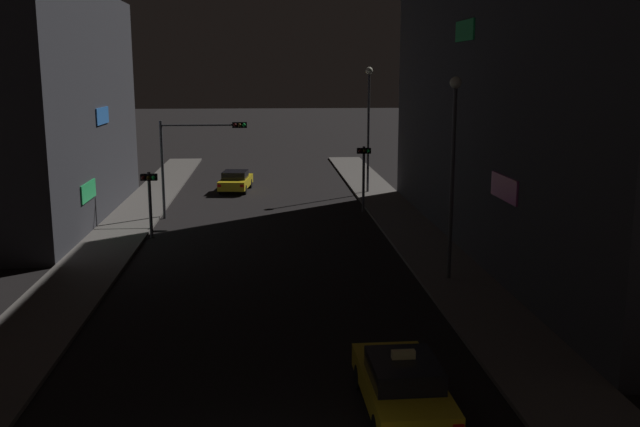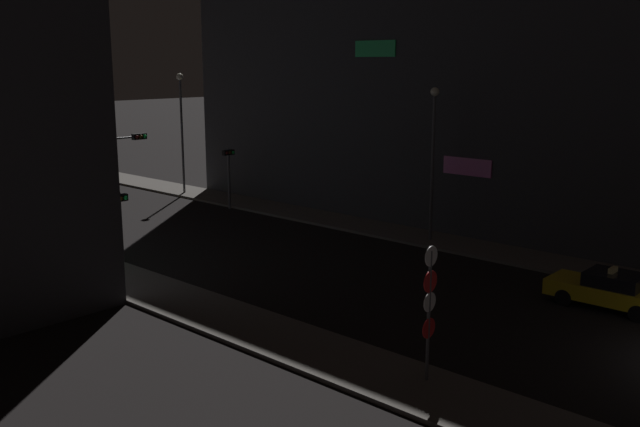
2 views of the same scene
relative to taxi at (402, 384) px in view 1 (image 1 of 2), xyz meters
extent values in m
cube|color=#5B5651|center=(-10.59, 21.79, -0.66)|extent=(2.92, 57.91, 0.14)
cube|color=#5B5651|center=(4.20, 21.79, -0.66)|extent=(2.92, 57.91, 0.14)
cube|color=#26CC66|center=(-12.01, 19.96, 1.51)|extent=(0.08, 2.80, 0.90)
cube|color=#337FE5|center=(-12.01, 24.02, 4.99)|extent=(0.08, 2.80, 0.90)
cube|color=#333338|center=(10.40, 15.83, 9.97)|extent=(9.47, 30.67, 21.42)
cube|color=#D859B2|center=(5.62, 9.69, 3.12)|extent=(0.08, 2.80, 0.90)
cube|color=#26CC66|center=(5.62, 15.83, 9.12)|extent=(0.08, 2.80, 0.90)
cube|color=yellow|center=(0.00, 0.05, -0.12)|extent=(1.88, 4.43, 0.60)
cube|color=black|center=(0.00, -0.15, 0.43)|extent=(1.62, 2.01, 0.50)
cylinder|color=black|center=(-0.83, 1.40, -0.42)|extent=(0.23, 0.64, 0.64)
cylinder|color=black|center=(0.77, 1.43, -0.42)|extent=(0.23, 0.64, 0.64)
cylinder|color=black|center=(0.82, -1.30, -0.42)|extent=(0.23, 0.64, 0.64)
cube|color=#F4E08C|center=(0.00, -0.05, 0.78)|extent=(0.56, 0.19, 0.20)
cube|color=yellow|center=(-5.25, 32.89, -0.12)|extent=(2.30, 4.58, 0.60)
cube|color=black|center=(-5.27, 32.69, 0.43)|extent=(1.80, 2.15, 0.50)
cube|color=red|center=(-6.25, 30.78, -0.02)|extent=(0.25, 0.09, 0.16)
cube|color=red|center=(-4.76, 30.60, -0.02)|extent=(0.25, 0.09, 0.16)
cylinder|color=black|center=(-5.88, 34.34, -0.42)|extent=(0.29, 0.66, 0.64)
cylinder|color=black|center=(-4.30, 34.16, -0.42)|extent=(0.29, 0.66, 0.64)
cylinder|color=black|center=(-6.20, 31.63, -0.42)|extent=(0.29, 0.66, 0.64)
cylinder|color=black|center=(-4.61, 31.45, -0.42)|extent=(0.29, 0.66, 0.64)
cylinder|color=#47474C|center=(-8.88, 23.83, 1.99)|extent=(0.16, 0.16, 5.45)
cylinder|color=#47474C|center=(-6.73, 23.83, 4.47)|extent=(4.30, 0.10, 0.10)
cube|color=black|center=(-4.58, 23.83, 4.47)|extent=(0.80, 0.28, 0.32)
sphere|color=#3F0C0C|center=(-4.83, 23.66, 4.47)|extent=(0.20, 0.20, 0.20)
sphere|color=#3F2D0C|center=(-4.58, 23.66, 4.47)|extent=(0.20, 0.20, 0.20)
sphere|color=#19E54C|center=(-4.33, 23.66, 4.47)|extent=(0.20, 0.20, 0.20)
cylinder|color=#47474C|center=(-8.88, 19.16, 0.90)|extent=(0.16, 0.16, 3.28)
cube|color=black|center=(-8.88, 19.16, 2.29)|extent=(0.80, 0.28, 0.32)
sphere|color=#3F0C0C|center=(-9.12, 18.99, 2.29)|extent=(0.20, 0.20, 0.20)
sphere|color=#3F2D0C|center=(-8.88, 18.99, 2.29)|extent=(0.20, 0.20, 0.20)
sphere|color=#19E54C|center=(-8.63, 18.99, 2.29)|extent=(0.20, 0.20, 0.20)
cylinder|color=#47474C|center=(2.49, 24.89, 1.19)|extent=(0.16, 0.16, 3.85)
cube|color=black|center=(2.49, 24.89, 2.86)|extent=(0.80, 0.28, 0.32)
sphere|color=#3F0C0C|center=(2.24, 24.71, 2.86)|extent=(0.20, 0.20, 0.20)
sphere|color=#3F2D0C|center=(2.49, 24.71, 2.86)|extent=(0.20, 0.20, 0.20)
sphere|color=#19E54C|center=(2.74, 24.71, 2.86)|extent=(0.20, 0.20, 0.20)
cylinder|color=#47474C|center=(3.91, 10.68, 3.07)|extent=(0.16, 0.16, 7.32)
sphere|color=#EAE5C6|center=(3.91, 10.68, 6.95)|extent=(0.45, 0.45, 0.45)
cylinder|color=#47474C|center=(3.65, 31.15, 3.29)|extent=(0.16, 0.16, 7.76)
sphere|color=#EAE5C6|center=(3.65, 31.15, 7.41)|extent=(0.48, 0.48, 0.48)
camera|label=1|loc=(-3.18, -15.64, 7.35)|focal=39.84mm
camera|label=2|loc=(-26.19, -9.25, 8.37)|focal=39.94mm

